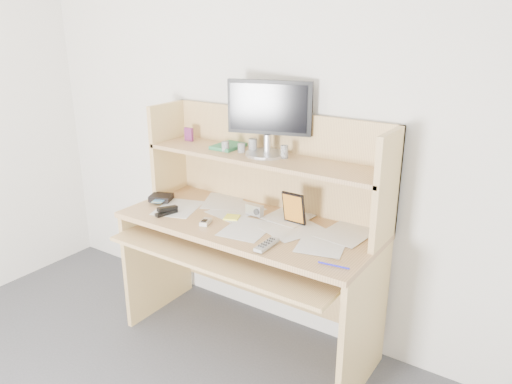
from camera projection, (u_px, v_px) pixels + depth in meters
The scene contains 19 objects.
back_wall at pixel (280, 119), 2.73m from camera, with size 3.60×0.04×2.50m, color silver.
desk at pixel (256, 227), 2.73m from camera, with size 1.40×0.70×1.30m.
paper_clutter at pixel (248, 222), 2.65m from camera, with size 1.32×0.54×0.01m, color silver.
keyboard at pixel (252, 244), 2.59m from camera, with size 0.43×0.20×0.03m.
tv_remote at pixel (267, 245), 2.35m from camera, with size 0.04×0.16×0.02m, color #9F9F9A.
flip_phone at pixel (206, 221), 2.62m from camera, with size 0.04×0.08×0.02m, color silver.
stapler at pixel (166, 210), 2.74m from camera, with size 0.03×0.13×0.04m, color black.
wallet at pixel (161, 197), 2.95m from camera, with size 0.12×0.10×0.03m, color black.
sticky_note_pad at pixel (232, 217), 2.70m from camera, with size 0.08×0.08×0.01m, color yellow.
digital_camera at pixel (255, 210), 2.72m from camera, with size 0.10×0.04×0.06m, color #AFAFB2.
game_case at pixel (294, 208), 2.58m from camera, with size 0.12×0.01×0.17m, color black.
blue_pen at pixel (334, 265), 2.17m from camera, with size 0.01×0.01×0.14m, color #1C19BE.
card_box at pixel (189, 134), 2.96m from camera, with size 0.06×0.02×0.08m, color maroon.
shelf_book at pixel (228, 146), 2.82m from camera, with size 0.14×0.19×0.02m, color #378A4F.
chip_stack_a at pixel (225, 146), 2.73m from camera, with size 0.04×0.04×0.06m, color black.
chip_stack_b at pixel (253, 145), 2.72m from camera, with size 0.05×0.05×0.07m, color white.
chip_stack_c at pixel (241, 148), 2.71m from camera, with size 0.04×0.04×0.05m, color black.
chip_stack_d at pixel (284, 152), 2.60m from camera, with size 0.04×0.04×0.07m, color silver.
monitor at pixel (269, 116), 2.62m from camera, with size 0.44×0.23×0.39m.
Camera 1 is at (1.40, -0.53, 1.78)m, focal length 35.00 mm.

